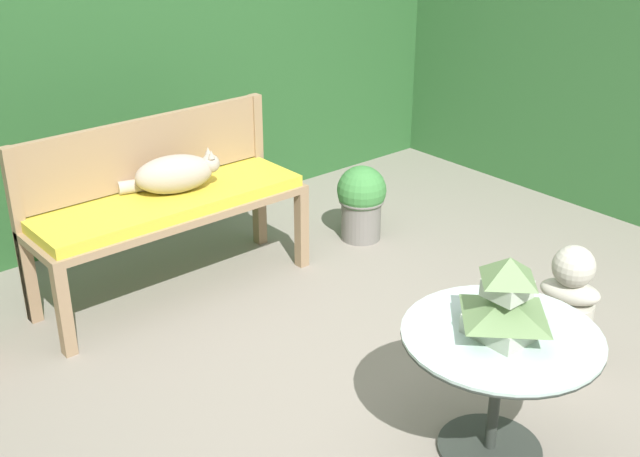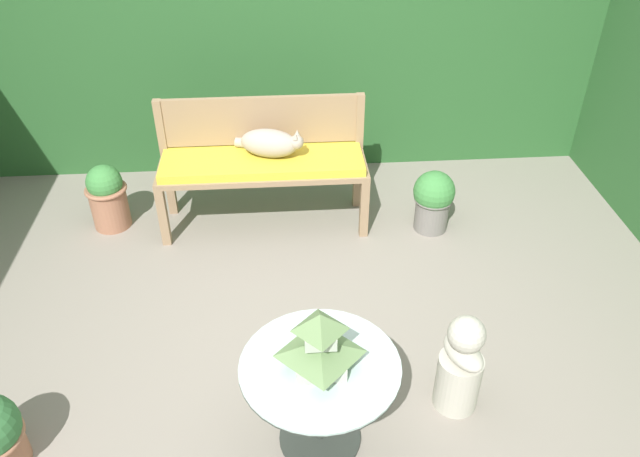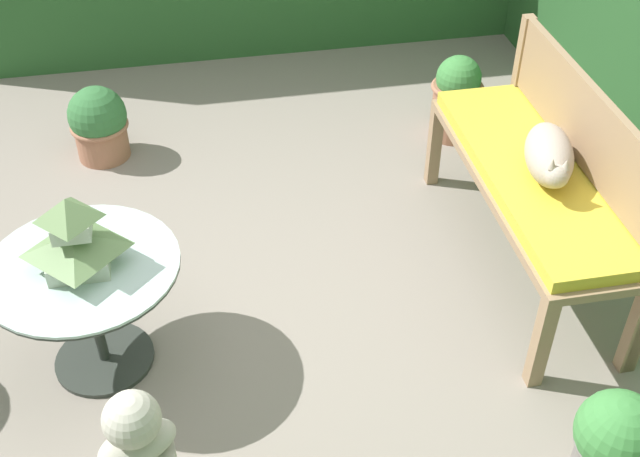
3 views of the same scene
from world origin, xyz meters
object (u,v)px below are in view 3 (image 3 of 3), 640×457
object	(u,v)px
potted_plant_bench_left	(456,96)
potted_plant_hedge_corner	(99,124)
garden_bench	(530,182)
pagoda_birdhouse	(74,238)
cat	(550,155)
patio_table	(87,287)
potted_plant_path_edge	(614,445)

from	to	relation	value
potted_plant_bench_left	potted_plant_hedge_corner	size ratio (longest dim) A/B	1.17
garden_bench	pagoda_birdhouse	bearing A→B (deg)	-82.15
cat	potted_plant_hedge_corner	world-z (taller)	cat
garden_bench	potted_plant_hedge_corner	bearing A→B (deg)	-123.63
potted_plant_bench_left	patio_table	bearing A→B (deg)	-54.68
potted_plant_bench_left	potted_plant_path_edge	size ratio (longest dim) A/B	1.07
patio_table	potted_plant_bench_left	world-z (taller)	patio_table
potted_plant_bench_left	potted_plant_hedge_corner	bearing A→B (deg)	-94.41
cat	potted_plant_path_edge	bearing A→B (deg)	6.66
potted_plant_hedge_corner	potted_plant_path_edge	bearing A→B (deg)	35.55
garden_bench	cat	size ratio (longest dim) A/B	3.01
potted_plant_path_edge	potted_plant_hedge_corner	bearing A→B (deg)	-144.45
potted_plant_hedge_corner	patio_table	bearing A→B (deg)	0.88
garden_bench	pagoda_birdhouse	size ratio (longest dim) A/B	4.70
garden_bench	potted_plant_bench_left	distance (m)	1.16
garden_bench	potted_plant_hedge_corner	world-z (taller)	garden_bench
pagoda_birdhouse	potted_plant_path_edge	world-z (taller)	pagoda_birdhouse
potted_plant_bench_left	cat	bearing A→B (deg)	-1.23
cat	garden_bench	bearing A→B (deg)	-133.33
patio_table	pagoda_birdhouse	world-z (taller)	pagoda_birdhouse
garden_bench	potted_plant_path_edge	bearing A→B (deg)	-7.14
patio_table	potted_plant_bench_left	distance (m)	2.43
garden_bench	potted_plant_path_edge	distance (m)	1.24
potted_plant_hedge_corner	potted_plant_path_edge	distance (m)	3.08
garden_bench	pagoda_birdhouse	xyz separation A→B (m)	(0.26, -1.92, 0.20)
potted_plant_hedge_corner	potted_plant_path_edge	size ratio (longest dim) A/B	0.91
pagoda_birdhouse	cat	bearing A→B (deg)	96.04
cat	patio_table	distance (m)	1.97
potted_plant_bench_left	potted_plant_path_edge	world-z (taller)	potted_plant_bench_left
cat	pagoda_birdhouse	world-z (taller)	pagoda_birdhouse
pagoda_birdhouse	potted_plant_bench_left	xyz separation A→B (m)	(-1.40, 1.98, -0.42)
potted_plant_bench_left	pagoda_birdhouse	bearing A→B (deg)	-54.68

